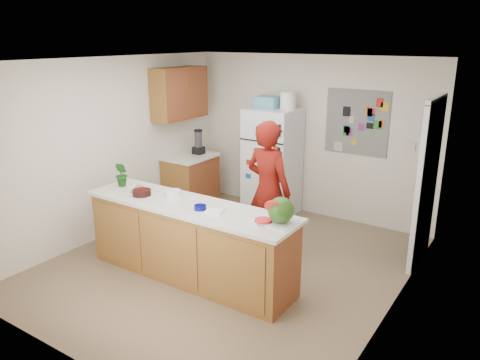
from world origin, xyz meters
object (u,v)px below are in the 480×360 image
Objects in this scene: refrigerator at (272,162)px; cherry_bowl at (142,192)px; person at (268,190)px; watermelon at (281,210)px.

cherry_bowl is (-0.42, -2.45, 0.11)m from refrigerator.
cherry_bowl is at bearing 51.01° from person.
cherry_bowl is (-1.14, -1.07, 0.06)m from person.
watermelon is (0.69, -0.93, 0.17)m from person.
person is 6.59× the size of watermelon.
watermelon is 1.84m from cherry_bowl.
refrigerator reaches higher than watermelon.
refrigerator is at bearing 121.41° from watermelon.
refrigerator is 0.95× the size of person.
person is (0.73, -1.38, 0.04)m from refrigerator.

